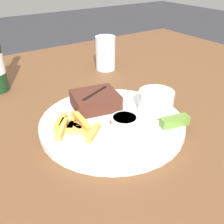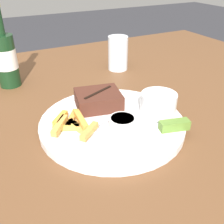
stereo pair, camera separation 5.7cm
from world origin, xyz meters
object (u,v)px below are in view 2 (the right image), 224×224
at_px(dipping_sauce_cup, 123,123).
at_px(drinking_glass, 118,53).
at_px(steak_portion, 100,99).
at_px(coleslaw_cup, 159,102).
at_px(dinner_plate, 112,123).
at_px(fork_utensil, 85,136).
at_px(beer_bottle, 5,58).
at_px(pickle_spear, 174,125).

distance_m(dipping_sauce_cup, drinking_glass, 0.40).
relative_size(steak_portion, coleslaw_cup, 1.49).
distance_m(dinner_plate, drinking_glass, 0.37).
height_order(fork_utensil, beer_bottle, beer_bottle).
distance_m(pickle_spear, fork_utensil, 0.19).
xyz_separation_m(coleslaw_cup, beer_bottle, (-0.27, 0.36, 0.04)).
bearing_deg(coleslaw_cup, fork_utensil, -177.07).
bearing_deg(dipping_sauce_cup, drinking_glass, 62.75).
height_order(steak_portion, fork_utensil, steak_portion).
distance_m(coleslaw_cup, fork_utensil, 0.19).
bearing_deg(fork_utensil, dipping_sauce_cup, -31.82).
bearing_deg(drinking_glass, dipping_sauce_cup, -117.25).
bearing_deg(beer_bottle, dinner_plate, -64.43).
distance_m(steak_portion, coleslaw_cup, 0.14).
xyz_separation_m(dipping_sauce_cup, beer_bottle, (-0.16, 0.39, 0.05)).
height_order(dipping_sauce_cup, pickle_spear, dipping_sauce_cup).
bearing_deg(dinner_plate, beer_bottle, 115.57).
height_order(coleslaw_cup, drinking_glass, drinking_glass).
height_order(pickle_spear, drinking_glass, drinking_glass).
xyz_separation_m(dinner_plate, drinking_glass, (0.19, 0.31, 0.05)).
xyz_separation_m(steak_portion, dipping_sauce_cup, (-0.00, -0.12, -0.00)).
height_order(beer_bottle, drinking_glass, beer_bottle).
xyz_separation_m(dinner_plate, pickle_spear, (0.10, -0.09, 0.02)).
height_order(dinner_plate, pickle_spear, pickle_spear).
bearing_deg(steak_portion, coleslaw_cup, -42.33).
distance_m(steak_portion, dipping_sauce_cup, 0.12).
bearing_deg(coleslaw_cup, dipping_sauce_cup, -167.87).
bearing_deg(beer_bottle, drinking_glass, -4.86).
distance_m(dipping_sauce_cup, pickle_spear, 0.11).
bearing_deg(fork_utensil, drinking_glass, 29.90).
bearing_deg(beer_bottle, fork_utensil, -77.24).
bearing_deg(steak_portion, pickle_spear, -60.28).
distance_m(coleslaw_cup, beer_bottle, 0.46).
xyz_separation_m(steak_portion, coleslaw_cup, (0.10, -0.09, 0.01)).
xyz_separation_m(pickle_spear, fork_utensil, (-0.18, 0.06, -0.01)).
distance_m(dipping_sauce_cup, fork_utensil, 0.08).
relative_size(coleslaw_cup, beer_bottle, 0.34).
bearing_deg(fork_utensil, pickle_spear, -41.58).
relative_size(dinner_plate, pickle_spear, 4.82).
bearing_deg(dipping_sauce_cup, beer_bottle, 113.10).
xyz_separation_m(dipping_sauce_cup, fork_utensil, (-0.08, 0.01, -0.01)).
distance_m(dinner_plate, coleslaw_cup, 0.12).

